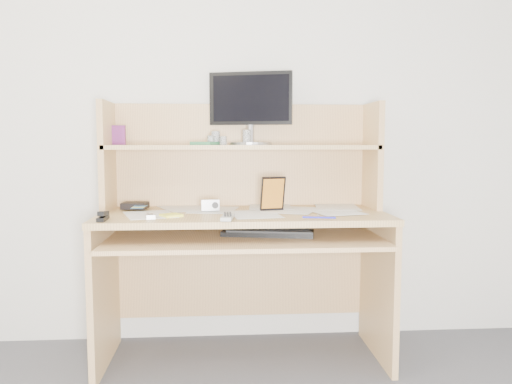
{
  "coord_description": "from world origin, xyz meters",
  "views": [
    {
      "loc": [
        -0.11,
        -0.95,
        1.09
      ],
      "look_at": [
        0.06,
        1.43,
        0.86
      ],
      "focal_mm": 35.0,
      "sensor_mm": 36.0,
      "label": 1
    }
  ],
  "objects": [
    {
      "name": "sticky_note_pad",
      "position": [
        -0.34,
        1.37,
        0.76
      ],
      "size": [
        0.12,
        0.12,
        0.01
      ],
      "primitive_type": "cube",
      "rotation": [
        0.0,
        0.0,
        0.53
      ],
      "color": "#FEF942",
      "rests_on": "desk"
    },
    {
      "name": "monitor",
      "position": [
        0.05,
        1.7,
        1.28
      ],
      "size": [
        0.43,
        0.22,
        0.38
      ],
      "rotation": [
        0.0,
        0.0,
        -0.26
      ],
      "color": "#9B9A9F",
      "rests_on": "desk"
    },
    {
      "name": "chip_stack_a",
      "position": [
        -0.16,
        1.61,
        1.11
      ],
      "size": [
        0.04,
        0.04,
        0.05
      ],
      "primitive_type": "cylinder",
      "rotation": [
        0.0,
        0.0,
        -0.04
      ],
      "color": "black",
      "rests_on": "desk"
    },
    {
      "name": "tv_remote",
      "position": [
        -0.08,
        1.24,
        0.76
      ],
      "size": [
        0.07,
        0.17,
        0.02
      ],
      "primitive_type": "cube",
      "rotation": [
        0.0,
        0.0,
        -0.12
      ],
      "color": "#A9AAA4",
      "rests_on": "paper_clutter"
    },
    {
      "name": "desk",
      "position": [
        0.0,
        1.56,
        0.69
      ],
      "size": [
        1.4,
        0.7,
        1.3
      ],
      "color": "tan",
      "rests_on": "floor"
    },
    {
      "name": "card_box",
      "position": [
        -0.64,
        1.68,
        1.13
      ],
      "size": [
        0.07,
        0.02,
        0.1
      ],
      "primitive_type": "cube",
      "rotation": [
        0.0,
        0.0,
        -0.03
      ],
      "color": "#A22315",
      "rests_on": "desk"
    },
    {
      "name": "chip_stack_c",
      "position": [
        -0.1,
        1.59,
        1.1
      ],
      "size": [
        0.04,
        0.04,
        0.04
      ],
      "primitive_type": "cylinder",
      "rotation": [
        0.0,
        0.0,
        0.31
      ],
      "color": "black",
      "rests_on": "desk"
    },
    {
      "name": "chip_stack_d",
      "position": [
        0.02,
        1.65,
        1.12
      ],
      "size": [
        0.05,
        0.05,
        0.08
      ],
      "primitive_type": "cylinder",
      "rotation": [
        0.0,
        0.0,
        -0.14
      ],
      "color": "white",
      "rests_on": "desk"
    },
    {
      "name": "keyboard",
      "position": [
        0.11,
        1.4,
        0.66
      ],
      "size": [
        0.46,
        0.24,
        0.03
      ],
      "rotation": [
        0.0,
        0.0,
        -0.2
      ],
      "color": "black",
      "rests_on": "desk"
    },
    {
      "name": "flip_phone",
      "position": [
        -0.43,
        1.3,
        0.77
      ],
      "size": [
        0.05,
        0.08,
        0.02
      ],
      "primitive_type": "cube",
      "rotation": [
        0.0,
        0.0,
        0.19
      ],
      "color": "silver",
      "rests_on": "paper_clutter"
    },
    {
      "name": "blue_pen",
      "position": [
        0.32,
        1.22,
        0.76
      ],
      "size": [
        0.15,
        0.04,
        0.01
      ],
      "primitive_type": "cylinder",
      "rotation": [
        1.57,
        0.0,
        1.38
      ],
      "color": "#1818B4",
      "rests_on": "paper_clutter"
    },
    {
      "name": "game_case",
      "position": [
        0.15,
        1.49,
        0.84
      ],
      "size": [
        0.12,
        0.04,
        0.17
      ],
      "primitive_type": "cube",
      "rotation": [
        0.0,
        0.0,
        0.24
      ],
      "color": "black",
      "rests_on": "paper_clutter"
    },
    {
      "name": "digital_camera",
      "position": [
        -0.17,
        1.52,
        0.78
      ],
      "size": [
        0.09,
        0.05,
        0.05
      ],
      "primitive_type": "cube",
      "rotation": [
        0.0,
        0.0,
        0.13
      ],
      "color": "silver",
      "rests_on": "paper_clutter"
    },
    {
      "name": "back_wall",
      "position": [
        0.0,
        1.8,
        1.25
      ],
      "size": [
        3.6,
        0.04,
        2.5
      ],
      "primitive_type": "cube",
      "color": "silver",
      "rests_on": "floor"
    },
    {
      "name": "shelf_book",
      "position": [
        -0.18,
        1.63,
        1.09
      ],
      "size": [
        0.18,
        0.2,
        0.02
      ],
      "primitive_type": "cube",
      "rotation": [
        0.0,
        0.0,
        -0.49
      ],
      "color": "#388D4A",
      "rests_on": "desk"
    },
    {
      "name": "paper_clutter",
      "position": [
        0.0,
        1.48,
        0.75
      ],
      "size": [
        1.32,
        0.54,
        0.01
      ],
      "primitive_type": "cube",
      "color": "white",
      "rests_on": "desk"
    },
    {
      "name": "wallet",
      "position": [
        -0.55,
        1.62,
        0.77
      ],
      "size": [
        0.14,
        0.11,
        0.03
      ],
      "primitive_type": "cube",
      "rotation": [
        0.0,
        0.0,
        -0.11
      ],
      "color": "black",
      "rests_on": "paper_clutter"
    },
    {
      "name": "stapler",
      "position": [
        -0.63,
        1.26,
        0.77
      ],
      "size": [
        0.03,
        0.12,
        0.04
      ],
      "primitive_type": "cube",
      "rotation": [
        0.0,
        0.0,
        0.0
      ],
      "color": "black",
      "rests_on": "paper_clutter"
    },
    {
      "name": "chip_stack_b",
      "position": [
        -0.14,
        1.64,
        1.12
      ],
      "size": [
        0.05,
        0.05,
        0.07
      ],
      "primitive_type": "cylinder",
      "rotation": [
        0.0,
        0.0,
        0.21
      ],
      "color": "white",
      "rests_on": "desk"
    }
  ]
}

